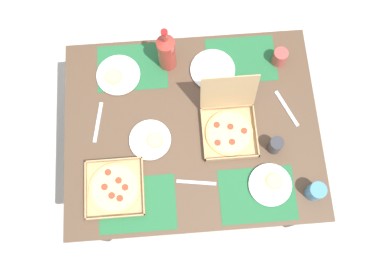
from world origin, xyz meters
TOP-DOWN VIEW (x-y plane):
  - ground_plane at (0.00, 0.00)m, footprint 6.00×6.00m
  - dining_table at (0.00, 0.00)m, footprint 1.26×1.00m
  - placemat_near_left at (-0.28, -0.35)m, footprint 0.36×0.26m
  - placemat_near_right at (0.28, -0.35)m, footprint 0.36×0.26m
  - placemat_far_left at (-0.28, 0.35)m, footprint 0.36×0.26m
  - placemat_far_right at (0.28, 0.35)m, footprint 0.36×0.26m
  - pizza_box_edge_far at (0.18, -0.01)m, footprint 0.26×0.31m
  - pizza_box_corner_right at (-0.39, -0.27)m, footprint 0.28×0.28m
  - plate_near_left at (-0.36, 0.31)m, footprint 0.22×0.22m
  - plate_far_left at (-0.21, -0.05)m, footprint 0.21×0.21m
  - plate_far_right at (0.13, 0.30)m, footprint 0.23×0.23m
  - plate_middle at (0.35, -0.31)m, footprint 0.21×0.21m
  - soda_bottle at (-0.10, 0.36)m, footprint 0.09×0.09m
  - cup_red at (0.47, 0.33)m, footprint 0.07×0.07m
  - cup_clear_right at (0.39, -0.13)m, footprint 0.07×0.07m
  - cup_clear_left at (0.54, -0.36)m, footprint 0.08×0.08m
  - fork_by_near_right at (0.00, -0.27)m, footprint 0.19×0.04m
  - knife_by_far_right at (0.48, 0.07)m, footprint 0.10×0.20m
  - knife_by_far_left at (-0.46, 0.06)m, footprint 0.05×0.21m

SIDE VIEW (x-z plane):
  - ground_plane at x=0.00m, z-range 0.00..0.00m
  - dining_table at x=0.00m, z-range 0.26..1.02m
  - placemat_near_left at x=-0.28m, z-range 0.76..0.76m
  - placemat_near_right at x=0.28m, z-range 0.76..0.76m
  - placemat_far_left at x=-0.28m, z-range 0.76..0.76m
  - placemat_far_right at x=0.28m, z-range 0.76..0.76m
  - fork_by_near_right at x=0.00m, z-range 0.76..0.77m
  - knife_by_far_right at x=0.48m, z-range 0.76..0.77m
  - knife_by_far_left at x=-0.46m, z-range 0.76..0.77m
  - plate_far_right at x=0.13m, z-range 0.76..0.78m
  - plate_near_left at x=-0.36m, z-range 0.76..0.78m
  - plate_middle at x=0.35m, z-range 0.76..0.78m
  - plate_far_left at x=-0.21m, z-range 0.76..0.78m
  - pizza_box_corner_right at x=-0.39m, z-range 0.75..0.79m
  - pizza_box_edge_far at x=0.18m, z-range 0.66..0.96m
  - cup_red at x=0.47m, z-range 0.76..0.86m
  - cup_clear_right at x=0.39m, z-range 0.76..0.86m
  - cup_clear_left at x=0.54m, z-range 0.76..0.87m
  - soda_bottle at x=-0.10m, z-range 0.73..1.05m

